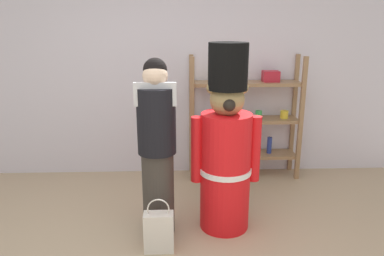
% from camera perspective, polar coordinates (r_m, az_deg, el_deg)
% --- Properties ---
extents(back_wall, '(6.40, 0.12, 2.60)m').
position_cam_1_polar(back_wall, '(4.66, -3.12, 8.61)').
color(back_wall, silver).
rests_on(back_wall, ground_plane).
extents(merchandise_shelf, '(1.37, 0.35, 1.52)m').
position_cam_1_polar(merchandise_shelf, '(4.61, 8.21, 1.83)').
color(merchandise_shelf, '#93704C').
rests_on(merchandise_shelf, ground_plane).
extents(teddy_bear_guard, '(0.64, 0.48, 1.74)m').
position_cam_1_polar(teddy_bear_guard, '(3.39, 5.25, -3.49)').
color(teddy_bear_guard, red).
rests_on(teddy_bear_guard, ground_plane).
extents(person_shopper, '(0.36, 0.34, 1.62)m').
position_cam_1_polar(person_shopper, '(3.28, -5.43, -2.88)').
color(person_shopper, '#38332D').
rests_on(person_shopper, ground_plane).
extents(shopping_bag, '(0.25, 0.13, 0.49)m').
position_cam_1_polar(shopping_bag, '(3.28, -5.15, -15.61)').
color(shopping_bag, silver).
rests_on(shopping_bag, ground_plane).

